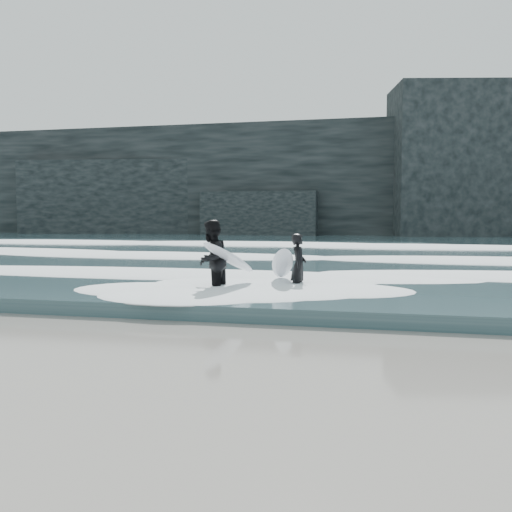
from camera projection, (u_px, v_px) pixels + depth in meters
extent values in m
plane|color=#8D5A5A|center=(155.00, 366.00, 7.32)|extent=(120.00, 120.00, 0.00)
cube|color=#314C51|center=(341.00, 244.00, 35.47)|extent=(90.00, 52.00, 0.30)
cube|color=black|center=(357.00, 182.00, 51.64)|extent=(70.00, 9.00, 10.00)
ellipsoid|color=white|center=(283.00, 270.00, 16.03)|extent=(60.00, 3.20, 0.20)
ellipsoid|color=white|center=(315.00, 254.00, 22.83)|extent=(60.00, 4.00, 0.24)
ellipsoid|color=white|center=(335.00, 243.00, 31.57)|extent=(60.00, 4.80, 0.30)
imported|color=black|center=(299.00, 265.00, 13.52)|extent=(0.36, 0.55, 1.51)
ellipsoid|color=white|center=(282.00, 264.00, 13.65)|extent=(0.88, 1.79, 0.92)
imported|color=black|center=(211.00, 260.00, 12.91)|extent=(0.78, 0.96, 1.84)
ellipsoid|color=white|center=(229.00, 258.00, 12.80)|extent=(1.07, 1.96, 0.86)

